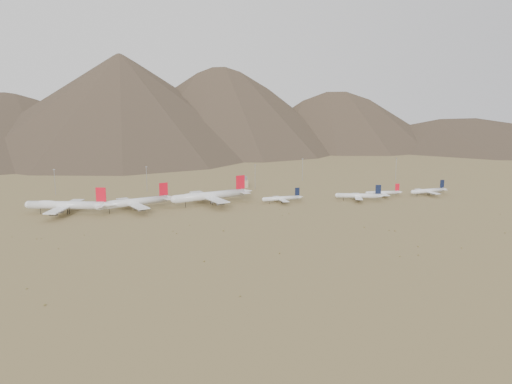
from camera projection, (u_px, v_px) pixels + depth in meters
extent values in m
plane|color=olive|center=(242.00, 213.00, 409.59)|extent=(3000.00, 3000.00, 0.00)
cylinder|color=silver|center=(67.00, 205.00, 403.28)|extent=(61.63, 24.69, 6.46)
sphere|color=silver|center=(29.00, 205.00, 404.71)|extent=(6.33, 6.33, 6.33)
cone|color=silver|center=(109.00, 205.00, 401.58)|extent=(12.47, 8.89, 5.81)
cube|color=silver|center=(65.00, 206.00, 403.51)|extent=(26.53, 57.71, 0.81)
cube|color=silver|center=(103.00, 205.00, 401.78)|extent=(11.82, 22.47, 0.39)
cube|color=red|center=(101.00, 195.00, 400.36)|extent=(7.94, 2.96, 11.46)
cylinder|color=black|center=(41.00, 211.00, 405.25)|extent=(0.42, 0.42, 4.38)
cylinder|color=black|center=(69.00, 211.00, 405.77)|extent=(0.52, 0.52, 4.38)
cylinder|color=black|center=(68.00, 212.00, 402.60)|extent=(0.52, 0.52, 4.38)
ellipsoid|color=silver|center=(47.00, 203.00, 403.71)|extent=(20.55, 10.55, 3.88)
cylinder|color=slate|center=(71.00, 205.00, 415.06)|extent=(6.83, 4.63, 2.91)
cylinder|color=slate|center=(59.00, 211.00, 392.53)|extent=(6.83, 4.63, 2.91)
cylinder|color=slate|center=(76.00, 203.00, 425.20)|extent=(6.83, 4.63, 2.91)
cylinder|color=slate|center=(53.00, 214.00, 382.39)|extent=(6.83, 4.63, 2.91)
cylinder|color=silver|center=(134.00, 202.00, 416.93)|extent=(57.95, 25.73, 6.13)
sphere|color=silver|center=(98.00, 206.00, 400.52)|extent=(6.01, 6.01, 6.01)
cone|color=silver|center=(170.00, 197.00, 435.23)|extent=(11.92, 8.79, 5.52)
cube|color=silver|center=(132.00, 203.00, 416.44)|extent=(27.23, 54.42, 0.77)
cube|color=silver|center=(165.00, 198.00, 432.57)|extent=(11.98, 21.26, 0.37)
cube|color=red|center=(164.00, 189.00, 430.51)|extent=(7.45, 3.11, 10.88)
cylinder|color=black|center=(109.00, 211.00, 406.36)|extent=(0.40, 0.40, 4.15)
cylinder|color=black|center=(134.00, 208.00, 419.75)|extent=(0.49, 0.49, 4.15)
cylinder|color=black|center=(136.00, 208.00, 417.26)|extent=(0.49, 0.49, 4.15)
ellipsoid|color=silver|center=(115.00, 202.00, 408.10)|extent=(19.43, 10.72, 3.68)
cylinder|color=slate|center=(128.00, 203.00, 425.56)|extent=(6.52, 4.59, 2.76)
cylinder|color=slate|center=(137.00, 207.00, 407.85)|extent=(6.52, 4.59, 2.76)
cylinder|color=slate|center=(124.00, 201.00, 433.53)|extent=(6.52, 4.59, 2.76)
cylinder|color=slate|center=(142.00, 210.00, 399.88)|extent=(6.52, 4.59, 2.76)
cylinder|color=silver|center=(210.00, 196.00, 441.20)|extent=(66.24, 25.10, 6.92)
sphere|color=silver|center=(174.00, 199.00, 424.46)|extent=(6.78, 6.78, 6.78)
cone|color=silver|center=(247.00, 191.00, 459.85)|extent=(13.30, 9.31, 6.22)
cube|color=silver|center=(209.00, 197.00, 440.71)|extent=(27.21, 61.93, 0.86)
cube|color=silver|center=(242.00, 192.00, 457.15)|extent=(12.22, 24.07, 0.41)
cube|color=red|center=(240.00, 182.00, 454.89)|extent=(8.54, 3.00, 12.27)
cylinder|color=black|center=(186.00, 205.00, 430.52)|extent=(0.45, 0.45, 4.69)
cylinder|color=black|center=(211.00, 202.00, 444.37)|extent=(0.56, 0.56, 4.69)
cylinder|color=black|center=(212.00, 202.00, 441.44)|extent=(0.56, 0.56, 4.69)
ellipsoid|color=silver|center=(192.00, 195.00, 432.16)|extent=(22.02, 10.89, 4.15)
cylinder|color=slate|center=(203.00, 197.00, 451.42)|extent=(7.29, 4.84, 3.11)
cylinder|color=slate|center=(215.00, 201.00, 430.62)|extent=(7.29, 4.84, 3.11)
cylinder|color=slate|center=(198.00, 195.00, 460.78)|extent=(7.29, 4.84, 3.11)
cylinder|color=slate|center=(220.00, 203.00, 421.26)|extent=(7.29, 4.84, 3.11)
cylinder|color=silver|center=(281.00, 198.00, 449.12)|extent=(33.46, 5.42, 3.62)
sphere|color=silver|center=(264.00, 199.00, 444.14)|extent=(3.54, 3.54, 3.54)
cone|color=silver|center=(301.00, 197.00, 454.64)|extent=(6.16, 3.58, 3.25)
cube|color=silver|center=(281.00, 199.00, 449.01)|extent=(6.87, 28.80, 0.45)
cube|color=silver|center=(298.00, 197.00, 453.82)|extent=(3.58, 11.00, 0.22)
cube|color=#101832|center=(297.00, 192.00, 452.73)|extent=(4.34, 0.56, 7.14)
cylinder|color=black|center=(269.00, 202.00, 446.18)|extent=(0.38, 0.38, 2.47)
cylinder|color=black|center=(282.00, 201.00, 450.71)|extent=(0.48, 0.48, 2.47)
cylinder|color=black|center=(282.00, 202.00, 449.01)|extent=(0.48, 0.48, 2.47)
cylinder|color=slate|center=(278.00, 198.00, 456.67)|extent=(3.41, 1.81, 1.63)
cylinder|color=slate|center=(284.00, 202.00, 441.68)|extent=(3.41, 1.81, 1.63)
cylinder|color=silver|center=(358.00, 196.00, 458.17)|extent=(37.60, 17.19, 4.18)
sphere|color=silver|center=(337.00, 195.00, 460.02)|extent=(4.10, 4.10, 4.10)
cone|color=silver|center=(382.00, 196.00, 456.05)|extent=(7.81, 5.92, 3.76)
cube|color=silver|center=(357.00, 196.00, 458.36)|extent=(17.16, 33.12, 0.52)
cube|color=silver|center=(379.00, 196.00, 456.32)|extent=(7.58, 12.97, 0.25)
cube|color=#101832|center=(378.00, 189.00, 455.36)|extent=(4.83, 2.08, 8.25)
cylinder|color=black|center=(343.00, 199.00, 460.09)|extent=(0.44, 0.44, 2.86)
cylinder|color=black|center=(359.00, 199.00, 459.75)|extent=(0.55, 0.55, 2.86)
cylinder|color=black|center=(359.00, 200.00, 457.70)|extent=(0.55, 0.55, 2.86)
cylinder|color=slate|center=(356.00, 196.00, 467.59)|extent=(4.26, 3.09, 1.88)
cylinder|color=slate|center=(358.00, 199.00, 449.49)|extent=(4.26, 3.09, 1.88)
cylinder|color=silver|center=(383.00, 193.00, 477.85)|extent=(31.65, 6.71, 3.42)
sphere|color=silver|center=(367.00, 193.00, 475.56)|extent=(3.35, 3.35, 3.35)
cone|color=silver|center=(400.00, 192.00, 480.37)|extent=(5.96, 3.65, 3.07)
cube|color=silver|center=(382.00, 193.00, 477.85)|extent=(7.85, 27.35, 0.43)
cube|color=silver|center=(398.00, 192.00, 479.99)|extent=(3.90, 10.49, 0.20)
cube|color=red|center=(397.00, 187.00, 479.05)|extent=(4.10, 0.74, 6.74)
cylinder|color=black|center=(372.00, 196.00, 476.76)|extent=(0.36, 0.36, 2.34)
cylinder|color=black|center=(383.00, 195.00, 479.29)|extent=(0.45, 0.45, 2.34)
cylinder|color=black|center=(384.00, 196.00, 477.62)|extent=(0.45, 0.45, 2.34)
cylinder|color=slate|center=(379.00, 193.00, 485.35)|extent=(3.29, 1.86, 1.54)
cylinder|color=slate|center=(385.00, 196.00, 470.65)|extent=(3.29, 1.86, 1.54)
cylinder|color=silver|center=(428.00, 191.00, 484.90)|extent=(36.68, 8.32, 3.96)
sphere|color=silver|center=(413.00, 192.00, 478.33)|extent=(3.88, 3.88, 3.88)
cone|color=silver|center=(445.00, 189.00, 492.19)|extent=(6.95, 4.33, 3.56)
cube|color=silver|center=(427.00, 191.00, 484.74)|extent=(9.55, 31.74, 0.49)
cube|color=silver|center=(442.00, 189.00, 491.13)|extent=(4.69, 12.19, 0.24)
cube|color=#101832|center=(442.00, 184.00, 489.88)|extent=(4.75, 0.92, 7.82)
cylinder|color=black|center=(417.00, 195.00, 480.90)|extent=(0.42, 0.42, 2.71)
cylinder|color=black|center=(428.00, 194.00, 486.66)|extent=(0.52, 0.52, 2.71)
cylinder|color=black|center=(429.00, 194.00, 484.85)|extent=(0.52, 0.52, 2.71)
cylinder|color=slate|center=(421.00, 191.00, 492.93)|extent=(3.84, 2.21, 1.78)
cylinder|color=slate|center=(434.00, 194.00, 476.90)|extent=(3.84, 2.21, 1.78)
cube|color=tan|center=(244.00, 184.00, 530.58)|extent=(8.00, 8.00, 8.00)
cube|color=slate|center=(244.00, 178.00, 529.51)|extent=(6.00, 6.00, 4.00)
cylinder|color=gray|center=(55.00, 183.00, 485.26)|extent=(0.50, 0.50, 25.00)
cube|color=gray|center=(54.00, 170.00, 482.98)|extent=(2.00, 0.60, 0.80)
cylinder|color=gray|center=(147.00, 179.00, 505.39)|extent=(0.50, 0.50, 25.00)
cube|color=gray|center=(146.00, 167.00, 503.11)|extent=(2.00, 0.60, 0.80)
cylinder|color=gray|center=(255.00, 177.00, 520.14)|extent=(0.50, 0.50, 25.00)
cube|color=gray|center=(255.00, 165.00, 517.85)|extent=(2.00, 0.60, 0.80)
cylinder|color=gray|center=(302.00, 170.00, 573.96)|extent=(0.50, 0.50, 25.00)
cube|color=gray|center=(303.00, 159.00, 571.68)|extent=(2.00, 0.60, 0.80)
cylinder|color=gray|center=(396.00, 169.00, 582.36)|extent=(0.50, 0.50, 25.00)
cube|color=gray|center=(397.00, 158.00, 580.08)|extent=(2.00, 0.60, 0.80)
ellipsoid|color=olive|center=(27.00, 289.00, 242.97)|extent=(0.87, 0.87, 0.57)
ellipsoid|color=olive|center=(289.00, 214.00, 405.31)|extent=(0.78, 0.78, 0.70)
ellipsoid|color=olive|center=(500.00, 214.00, 403.69)|extent=(0.77, 0.77, 0.40)
ellipsoid|color=olive|center=(190.00, 225.00, 367.41)|extent=(0.90, 0.90, 0.53)
ellipsoid|color=olive|center=(58.00, 249.00, 308.83)|extent=(0.66, 0.66, 0.59)
ellipsoid|color=olive|center=(240.00, 296.00, 233.43)|extent=(0.82, 0.82, 0.64)
ellipsoid|color=olive|center=(173.00, 231.00, 351.21)|extent=(0.80, 0.80, 0.46)
ellipsoid|color=olive|center=(279.00, 209.00, 421.95)|extent=(0.68, 0.68, 0.52)
ellipsoid|color=olive|center=(505.00, 233.00, 346.29)|extent=(0.89, 0.89, 0.64)
ellipsoid|color=olive|center=(204.00, 261.00, 284.44)|extent=(0.97, 0.97, 0.80)
ellipsoid|color=olive|center=(418.00, 255.00, 296.17)|extent=(0.85, 0.85, 0.73)
ellipsoid|color=olive|center=(459.00, 208.00, 426.14)|extent=(0.50, 0.50, 0.38)
ellipsoid|color=olive|center=(395.00, 231.00, 351.08)|extent=(1.04, 1.04, 0.78)
ellipsoid|color=olive|center=(462.00, 248.00, 310.62)|extent=(0.86, 0.86, 0.71)
ellipsoid|color=olive|center=(400.00, 256.00, 293.46)|extent=(0.73, 0.73, 0.63)
ellipsoid|color=olive|center=(282.00, 215.00, 399.52)|extent=(0.56, 0.56, 0.49)
ellipsoid|color=olive|center=(280.00, 253.00, 299.36)|extent=(0.91, 0.91, 0.81)
ellipsoid|color=olive|center=(389.00, 230.00, 352.72)|extent=(0.75, 0.75, 0.65)
ellipsoid|color=olive|center=(364.00, 227.00, 362.12)|extent=(1.07, 1.07, 0.62)
ellipsoid|color=olive|center=(45.00, 305.00, 223.32)|extent=(1.06, 1.06, 0.85)
ellipsoid|color=olive|center=(37.00, 239.00, 331.18)|extent=(0.94, 0.94, 0.52)
ellipsoid|color=olive|center=(177.00, 233.00, 344.37)|extent=(0.84, 0.84, 0.68)
ellipsoid|color=olive|center=(41.00, 238.00, 332.26)|extent=(0.53, 0.53, 0.36)
ellipsoid|color=olive|center=(12.00, 237.00, 335.96)|extent=(0.65, 0.65, 0.54)
ellipsoid|color=olive|center=(84.00, 235.00, 340.17)|extent=(0.57, 0.57, 0.45)
ellipsoid|color=olive|center=(223.00, 230.00, 351.83)|extent=(1.06, 1.06, 0.90)
ellipsoid|color=olive|center=(418.00, 246.00, 313.45)|extent=(1.08, 1.08, 0.72)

